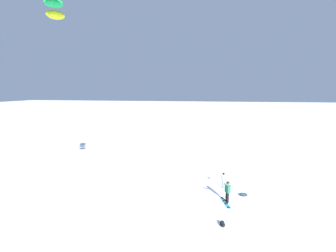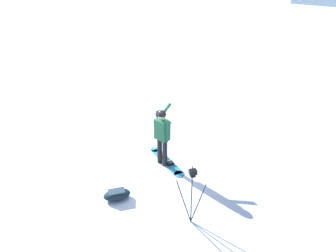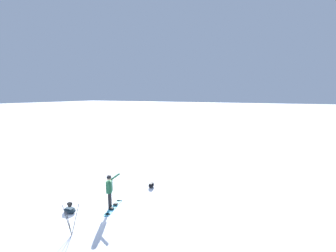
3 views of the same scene
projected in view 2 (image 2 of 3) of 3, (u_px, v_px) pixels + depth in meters
ground_plane at (139, 164)px, 8.98m from camera, size 300.00×300.00×0.00m
snowboarder at (162, 132)px, 8.53m from camera, size 0.70×0.59×1.74m
snowboard at (166, 161)px, 9.10m from camera, size 1.74×0.68×0.10m
gear_bag_large at (160, 115)px, 11.71m from camera, size 0.58×0.39×0.27m
camera_tripod at (192, 186)px, 6.47m from camera, size 0.70×0.57×1.41m
gear_bag_small at (117, 194)px, 7.57m from camera, size 0.42×0.68×0.24m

